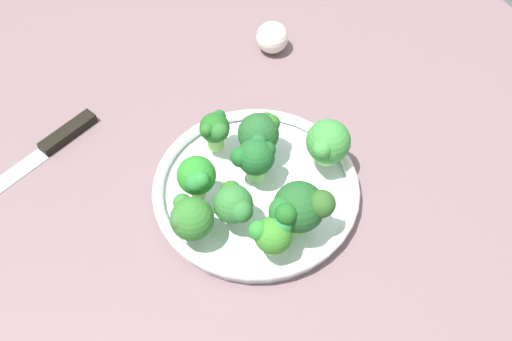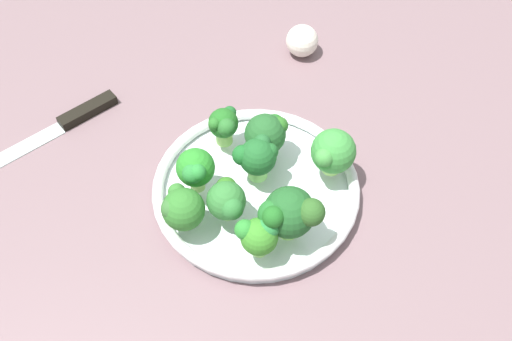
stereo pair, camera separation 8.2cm
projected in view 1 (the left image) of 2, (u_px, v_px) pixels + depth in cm
name	position (u px, v px, depth cm)	size (l,w,h in cm)	color
ground_plane	(247.00, 225.00, 84.97)	(130.00, 130.00, 2.50)	#765C61
bowl	(256.00, 189.00, 85.35)	(29.03, 29.03, 2.84)	white
broccoli_floret_0	(327.00, 143.00, 83.55)	(6.25, 6.53, 7.05)	#95C760
broccoli_floret_1	(299.00, 208.00, 76.12)	(6.96, 7.97, 7.93)	#8ED059
broccoli_floret_2	(190.00, 217.00, 76.82)	(6.30, 5.65, 6.25)	#9AD674
broccoli_floret_3	(270.00, 235.00, 75.12)	(4.81, 5.55, 6.10)	#91C966
broccoli_floret_4	(197.00, 177.00, 79.33)	(5.65, 5.25, 7.02)	#9CC763
broccoli_floret_5	(215.00, 129.00, 85.21)	(5.12, 4.57, 6.11)	#87BE56
broccoli_floret_6	(235.00, 205.00, 77.76)	(6.32, 5.18, 6.11)	#88B460
broccoli_floret_7	(260.00, 133.00, 84.76)	(5.84, 6.32, 6.86)	#8AC268
broccoli_floret_8	(255.00, 157.00, 82.06)	(5.16, 6.17, 6.64)	#77BE58
knife	(43.00, 152.00, 90.63)	(11.20, 25.86, 1.50)	silver
garlic_bulb	(272.00, 37.00, 102.83)	(5.46, 5.46, 5.46)	white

